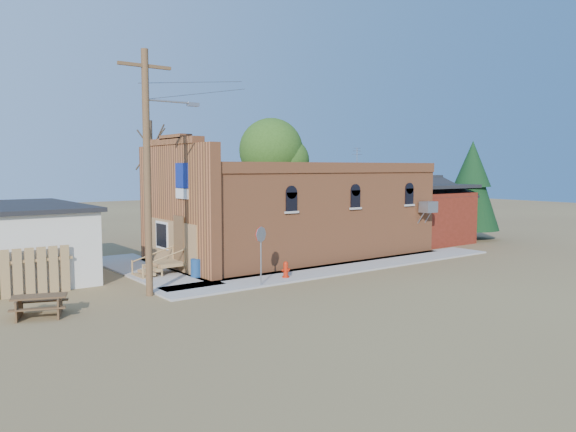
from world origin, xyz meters
TOP-DOWN VIEW (x-y plane):
  - ground at (0.00, 0.00)m, footprint 120.00×120.00m
  - sidewalk_south at (1.50, 0.90)m, footprint 19.00×2.20m
  - sidewalk_west at (-6.30, 6.00)m, footprint 2.60×10.00m
  - brick_bar at (1.64, 5.49)m, footprint 16.40×7.97m
  - red_shed at (11.50, 5.50)m, footprint 5.40×6.40m
  - utility_pole at (-8.14, 1.20)m, footprint 3.12×0.26m
  - tree_bare_near at (-3.00, 13.00)m, footprint 2.80×2.80m
  - tree_leafy at (6.00, 13.50)m, footprint 4.40×4.40m
  - evergreen_tree at (15.50, 4.00)m, footprint 3.60×3.60m
  - fire_hydrant at (-2.33, 0.61)m, footprint 0.38×0.35m
  - stop_sign at (-4.01, 0.00)m, footprint 0.61×0.28m
  - trash_barrel at (-5.30, 3.01)m, footprint 0.58×0.58m
  - picnic_table at (-12.20, 0.50)m, footprint 1.95×1.71m

SIDE VIEW (x-z plane):
  - ground at x=0.00m, z-range 0.00..0.00m
  - sidewalk_south at x=1.50m, z-range 0.00..0.08m
  - sidewalk_west at x=-6.30m, z-range 0.00..0.08m
  - fire_hydrant at x=-2.33m, z-range 0.08..0.77m
  - picnic_table at x=-12.20m, z-range 0.11..0.79m
  - trash_barrel at x=-5.30m, z-range 0.08..0.85m
  - stop_sign at x=-4.01m, z-range 0.71..3.06m
  - red_shed at x=11.50m, z-range 0.12..4.42m
  - brick_bar at x=1.64m, z-range -0.81..5.49m
  - evergreen_tree at x=15.50m, z-range 0.46..6.96m
  - utility_pole at x=-8.14m, z-range 0.27..9.27m
  - tree_leafy at x=6.00m, z-range 1.86..10.01m
  - tree_bare_near at x=-3.00m, z-range 2.14..9.79m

